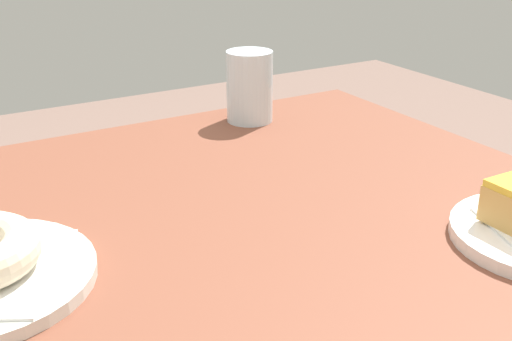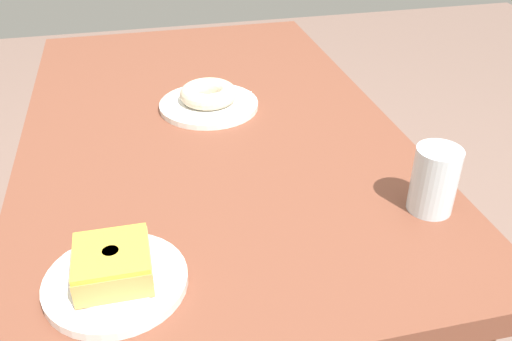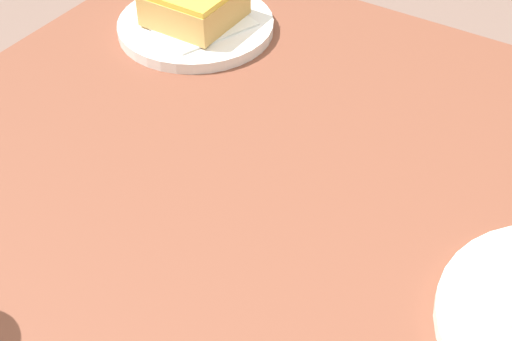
# 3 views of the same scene
# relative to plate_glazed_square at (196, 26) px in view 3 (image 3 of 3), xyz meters

# --- Properties ---
(plate_glazed_square) EXTENTS (0.20, 0.20, 0.01)m
(plate_glazed_square) POSITION_rel_plate_glazed_square_xyz_m (0.00, 0.00, 0.00)
(plate_glazed_square) COLOR white
(plate_glazed_square) RESTS_ON table
(napkin_glazed_square) EXTENTS (0.15, 0.15, 0.00)m
(napkin_glazed_square) POSITION_rel_plate_glazed_square_xyz_m (0.00, 0.00, 0.01)
(napkin_glazed_square) COLOR white
(napkin_glazed_square) RESTS_ON plate_glazed_square
(donut_glazed_square) EXTENTS (0.10, 0.10, 0.05)m
(donut_glazed_square) POSITION_rel_plate_glazed_square_xyz_m (0.00, 0.00, 0.03)
(donut_glazed_square) COLOR tan
(donut_glazed_square) RESTS_ON napkin_glazed_square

